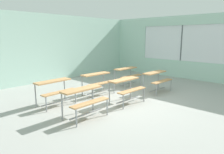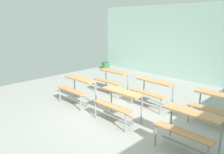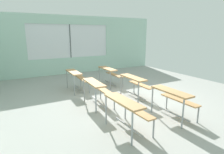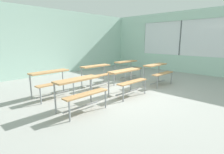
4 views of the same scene
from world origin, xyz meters
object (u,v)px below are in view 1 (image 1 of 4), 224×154
object	(u,v)px
desk_bench_r0c1	(127,85)
desk_bench_r1c2	(128,72)
desk_bench_r1c1	(98,79)
desk_bench_r0c0	(84,96)
desk_bench_r0c2	(157,77)
desk_bench_r1c0	(55,87)

from	to	relation	value
desk_bench_r0c1	desk_bench_r1c2	xyz separation A→B (m)	(1.75, 1.40, 0.00)
desk_bench_r1c1	desk_bench_r1c2	distance (m)	1.71
desk_bench_r0c0	desk_bench_r0c2	size ratio (longest dim) A/B	1.00
desk_bench_r0c0	desk_bench_r0c2	distance (m)	3.38
desk_bench_r0c1	desk_bench_r1c0	size ratio (longest dim) A/B	0.99
desk_bench_r0c0	desk_bench_r0c1	distance (m)	1.63
desk_bench_r0c0	desk_bench_r1c1	world-z (taller)	same
desk_bench_r0c1	desk_bench_r0c2	size ratio (longest dim) A/B	1.00
desk_bench_r0c2	desk_bench_r0c0	bearing A→B (deg)	-179.36
desk_bench_r0c0	desk_bench_r0c2	bearing A→B (deg)	-0.96
desk_bench_r0c2	desk_bench_r1c2	world-z (taller)	same
desk_bench_r1c2	desk_bench_r1c0	bearing A→B (deg)	-178.30
desk_bench_r1c1	desk_bench_r1c2	bearing A→B (deg)	4.46
desk_bench_r1c1	desk_bench_r1c0	bearing A→B (deg)	-179.19
desk_bench_r0c0	desk_bench_r1c2	world-z (taller)	same
desk_bench_r0c1	desk_bench_r1c0	world-z (taller)	same
desk_bench_r1c0	desk_bench_r0c2	bearing A→B (deg)	-24.40
desk_bench_r0c1	desk_bench_r1c1	size ratio (longest dim) A/B	0.98
desk_bench_r0c0	desk_bench_r0c2	world-z (taller)	same
desk_bench_r1c1	desk_bench_r1c2	size ratio (longest dim) A/B	1.01
desk_bench_r1c2	desk_bench_r0c2	bearing A→B (deg)	-88.50
desk_bench_r0c1	desk_bench_r0c2	world-z (taller)	same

